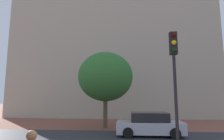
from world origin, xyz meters
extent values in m
plane|color=brown|center=(0.00, 10.00, 0.00)|extent=(120.00, 120.00, 0.00)
cube|color=#2D2D33|center=(0.00, 7.45, 0.00)|extent=(120.00, 6.02, 0.00)
cube|color=#B2A893|center=(-1.43, 24.73, 9.60)|extent=(26.43, 12.69, 19.21)
cube|color=#B2A893|center=(-0.11, 24.73, 15.64)|extent=(4.69, 4.69, 31.28)
cylinder|color=#B2A893|center=(-13.15, 19.89, 10.94)|extent=(2.80, 2.80, 21.89)
cylinder|color=#B2A893|center=(10.28, 19.89, 11.04)|extent=(2.80, 2.80, 22.09)
sphere|color=brown|center=(-1.37, -0.06, 1.62)|extent=(0.22, 0.22, 0.22)
cube|color=#B2B2BC|center=(2.02, 8.77, 0.54)|extent=(4.22, 1.82, 0.72)
cube|color=black|center=(2.02, 8.77, 1.18)|extent=(2.36, 1.60, 0.58)
cylinder|color=black|center=(0.63, 7.86, 0.32)|extent=(0.64, 0.22, 0.64)
cylinder|color=black|center=(0.63, 9.68, 0.32)|extent=(0.64, 0.22, 0.64)
cylinder|color=black|center=(3.41, 7.86, 0.32)|extent=(0.64, 0.22, 0.64)
cylinder|color=black|center=(3.41, 9.68, 0.32)|extent=(0.64, 0.22, 0.64)
cylinder|color=black|center=(2.45, 3.36, 2.04)|extent=(0.12, 0.12, 4.08)
cube|color=black|center=(2.45, 3.36, 4.53)|extent=(0.28, 0.24, 0.90)
sphere|color=#390606|center=(2.45, 3.23, 4.83)|extent=(0.18, 0.18, 0.18)
sphere|color=yellow|center=(2.45, 3.23, 4.53)|extent=(0.18, 0.18, 0.18)
sphere|color=#06330C|center=(2.45, 3.23, 4.23)|extent=(0.18, 0.18, 0.18)
cylinder|color=brown|center=(-1.20, 11.56, 1.18)|extent=(0.34, 0.34, 2.36)
ellipsoid|color=#2D6B2D|center=(-1.20, 11.56, 4.16)|extent=(4.52, 4.52, 4.07)
camera|label=1|loc=(0.65, -4.04, 2.40)|focal=30.43mm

